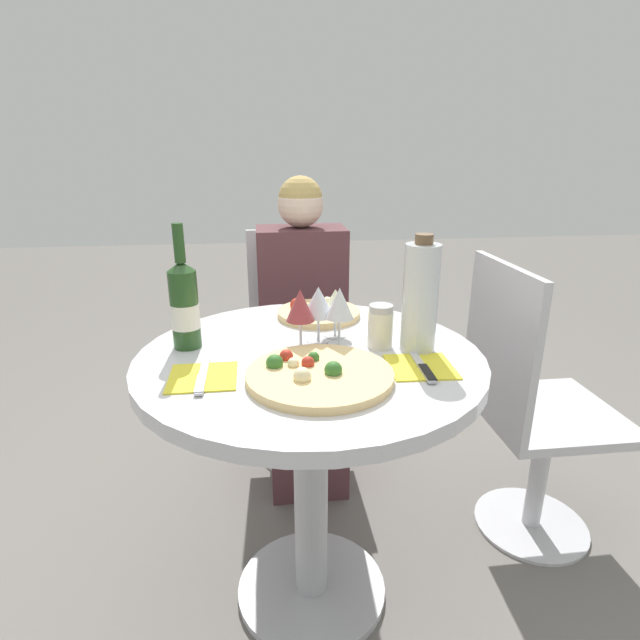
{
  "coord_description": "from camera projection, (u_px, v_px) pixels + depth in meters",
  "views": [
    {
      "loc": [
        -0.11,
        -1.15,
        1.26
      ],
      "look_at": [
        0.02,
        -0.04,
        0.87
      ],
      "focal_mm": 28.0,
      "sensor_mm": 36.0,
      "label": 1
    }
  ],
  "objects": [
    {
      "name": "wine_glass_center",
      "position": [
        318.0,
        302.0,
        1.29
      ],
      "size": [
        0.08,
        0.08,
        0.15
      ],
      "color": "silver",
      "rests_on": "dining_table"
    },
    {
      "name": "pizza_large",
      "position": [
        318.0,
        374.0,
        1.1
      ],
      "size": [
        0.33,
        0.33,
        0.05
      ],
      "color": "#E5C17F",
      "rests_on": "dining_table"
    },
    {
      "name": "wine_glass_front_left",
      "position": [
        300.0,
        306.0,
        1.25
      ],
      "size": [
        0.07,
        0.07,
        0.16
      ],
      "color": "silver",
      "rests_on": "dining_table"
    },
    {
      "name": "chair_empty_side",
      "position": [
        528.0,
        412.0,
        1.61
      ],
      "size": [
        0.42,
        0.42,
        0.94
      ],
      "rotation": [
        0.0,
        0.0,
        -1.57
      ],
      "color": "silver",
      "rests_on": "ground_plane"
    },
    {
      "name": "chair_behind_diner",
      "position": [
        301.0,
        349.0,
        2.11
      ],
      "size": [
        0.42,
        0.42,
        0.94
      ],
      "rotation": [
        0.0,
        0.0,
        3.14
      ],
      "color": "silver",
      "rests_on": "ground_plane"
    },
    {
      "name": "pizza_small_far",
      "position": [
        317.0,
        312.0,
        1.52
      ],
      "size": [
        0.25,
        0.25,
        0.05
      ],
      "color": "#E5C17F",
      "rests_on": "dining_table"
    },
    {
      "name": "wine_glass_front_right",
      "position": [
        340.0,
        304.0,
        1.26
      ],
      "size": [
        0.07,
        0.07,
        0.16
      ],
      "color": "silver",
      "rests_on": "dining_table"
    },
    {
      "name": "wine_bottle",
      "position": [
        184.0,
        305.0,
        1.26
      ],
      "size": [
        0.07,
        0.07,
        0.32
      ],
      "color": "#23471E",
      "rests_on": "dining_table"
    },
    {
      "name": "place_setting_right",
      "position": [
        421.0,
        367.0,
        1.16
      ],
      "size": [
        0.16,
        0.19,
        0.01
      ],
      "color": "yellow",
      "rests_on": "dining_table"
    },
    {
      "name": "tall_carafe",
      "position": [
        420.0,
        298.0,
        1.23
      ],
      "size": [
        0.09,
        0.09,
        0.3
      ],
      "color": "silver",
      "rests_on": "dining_table"
    },
    {
      "name": "seated_diner",
      "position": [
        304.0,
        349.0,
        1.95
      ],
      "size": [
        0.34,
        0.45,
        1.17
      ],
      "rotation": [
        0.0,
        0.0,
        3.14
      ],
      "color": "#512D33",
      "rests_on": "ground_plane"
    },
    {
      "name": "ground_plane",
      "position": [
        312.0,
        591.0,
        1.5
      ],
      "size": [
        12.0,
        12.0,
        0.0
      ],
      "primitive_type": "plane",
      "color": "slate",
      "rests_on": "ground"
    },
    {
      "name": "wine_glass_back_right",
      "position": [
        335.0,
        303.0,
        1.33
      ],
      "size": [
        0.08,
        0.08,
        0.13
      ],
      "color": "silver",
      "rests_on": "dining_table"
    },
    {
      "name": "dining_table",
      "position": [
        310.0,
        413.0,
        1.31
      ],
      "size": [
        0.87,
        0.87,
        0.77
      ],
      "color": "#B2B2B7",
      "rests_on": "ground_plane"
    },
    {
      "name": "sugar_shaker",
      "position": [
        380.0,
        327.0,
        1.27
      ],
      "size": [
        0.06,
        0.06,
        0.11
      ],
      "color": "silver",
      "rests_on": "dining_table"
    },
    {
      "name": "place_setting_left",
      "position": [
        203.0,
        377.0,
        1.11
      ],
      "size": [
        0.15,
        0.19,
        0.01
      ],
      "color": "yellow",
      "rests_on": "dining_table"
    }
  ]
}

